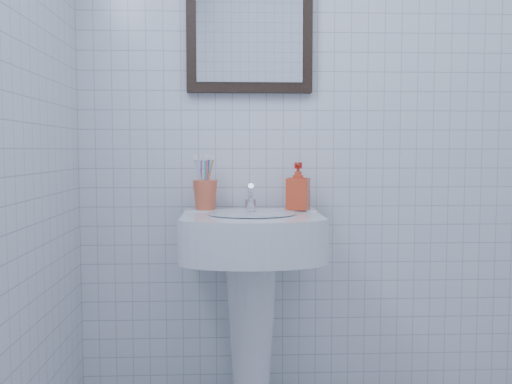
{
  "coord_description": "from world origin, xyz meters",
  "views": [
    {
      "loc": [
        -0.49,
        -1.12,
        1.01
      ],
      "look_at": [
        -0.4,
        0.86,
        0.87
      ],
      "focal_mm": 40.0,
      "sensor_mm": 36.0,
      "label": 1
    }
  ],
  "objects": [
    {
      "name": "wall_back",
      "position": [
        0.0,
        1.2,
        1.25
      ],
      "size": [
        2.2,
        0.02,
        2.5
      ],
      "primitive_type": "cube",
      "color": "silver",
      "rests_on": "ground"
    },
    {
      "name": "washbasin",
      "position": [
        -0.41,
        0.98,
        0.53
      ],
      "size": [
        0.51,
        0.37,
        0.79
      ],
      "color": "white",
      "rests_on": "ground"
    },
    {
      "name": "faucet",
      "position": [
        -0.41,
        1.08,
        0.82
      ],
      "size": [
        0.04,
        0.09,
        0.11
      ],
      "color": "silver",
      "rests_on": "washbasin"
    },
    {
      "name": "toothbrush_cup",
      "position": [
        -0.59,
        1.09,
        0.84
      ],
      "size": [
        0.12,
        0.12,
        0.11
      ],
      "primitive_type": null,
      "rotation": [
        0.0,
        0.0,
        -0.28
      ],
      "color": "#DB5C3A",
      "rests_on": "washbasin"
    },
    {
      "name": "soap_dispenser",
      "position": [
        -0.23,
        1.09,
        0.87
      ],
      "size": [
        0.1,
        0.11,
        0.18
      ],
      "primitive_type": "imported",
      "rotation": [
        0.0,
        0.0,
        -0.32
      ],
      "color": "red",
      "rests_on": "washbasin"
    },
    {
      "name": "wall_mirror",
      "position": [
        -0.41,
        1.18,
        1.55
      ],
      "size": [
        0.5,
        0.04,
        0.62
      ],
      "color": "black",
      "rests_on": "wall_back"
    }
  ]
}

